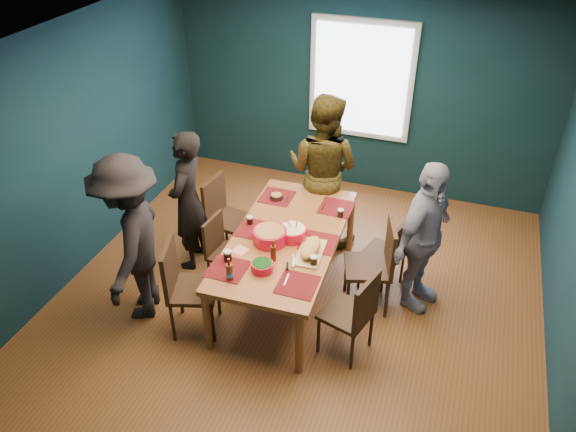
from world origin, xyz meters
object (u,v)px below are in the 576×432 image
Objects in this scene: chair_left_near at (183,282)px; chair_right_far at (391,250)px; bowl_salad at (270,236)px; person_near_left at (132,240)px; dining_table at (286,242)px; chair_right_mid at (378,260)px; bowl_dumpling at (293,232)px; chair_left_far at (223,211)px; cutting_board at (310,249)px; person_right at (423,238)px; chair_right_near at (355,310)px; bowl_herbs at (262,266)px; chair_left_mid at (221,246)px; person_far_left at (188,201)px; person_back at (323,170)px.

chair_right_far is at bearing 17.90° from chair_left_near.
person_near_left is at bearing -156.18° from bowl_salad.
dining_table is at bearing -137.44° from chair_right_far.
bowl_dumpling reaches higher than chair_right_mid.
chair_right_mid is at bearing -2.99° from chair_left_far.
chair_left_near is at bearing -155.70° from cutting_board.
dining_table is 0.24m from bowl_salad.
chair_right_far is at bearing 90.52° from person_right.
chair_right_near reaches higher than cutting_board.
person_right is at bearing 8.20° from chair_right_mid.
bowl_dumpling is (-0.80, 0.56, 0.31)m from chair_right_near.
person_near_left is at bearing -136.74° from chair_right_far.
chair_right_near is at bearing -35.17° from dining_table.
chair_right_near is 1.02m from bowl_dumpling.
person_right is at bearing 34.97° from bowl_herbs.
chair_left_mid is 0.82× the size of chair_left_near.
chair_right_mid is at bearing 11.91° from bowl_dumpling.
bowl_dumpling is at bearing -19.70° from chair_left_far.
chair_left_mid is 2.43× the size of bowl_salad.
bowl_salad is (1.22, 0.54, -0.03)m from person_near_left.
bowl_herbs is (-0.10, -0.58, -0.02)m from bowl_dumpling.
person_near_left reaches higher than chair_left_near.
chair_left_mid is 2.85× the size of bowl_dumpling.
chair_left_far is 2.29m from person_right.
person_far_left reaches higher than cutting_board.
bowl_herbs reaches higher than chair_left_mid.
bowl_salad is 0.44m from cutting_board.
bowl_dumpling reaches higher than chair_left_near.
dining_table is at bearing 50.22° from bowl_salad.
chair_right_near is at bearing 1.01° from bowl_herbs.
person_near_left is (-0.56, 0.08, 0.31)m from chair_left_near.
chair_right_far is 0.94× the size of chair_right_near.
person_right is 1.30m from bowl_dumpling.
person_right reaches higher than bowl_herbs.
chair_left_far is 3.31× the size of bowl_dumpling.
chair_right_far is at bearing 6.31° from chair_left_far.
chair_right_near reaches higher than dining_table.
person_right reaches higher than chair_right_far.
chair_right_near is (1.65, 0.20, -0.04)m from chair_left_near.
dining_table is 1.52m from person_near_left.
person_back reaches higher than bowl_salad.
chair_right_mid is at bearing 8.86° from dining_table.
bowl_dumpling reaches higher than bowl_salad.
person_back is 5.44× the size of bowl_salad.
chair_right_mid is at bearing 140.42° from person_back.
chair_right_mid is (0.92, 0.18, -0.12)m from dining_table.
dining_table is 0.39m from cutting_board.
cutting_board is at bearing 89.74° from person_near_left.
chair_left_far is 1.16× the size of chair_left_mid.
person_far_left is at bearing -156.54° from chair_right_far.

